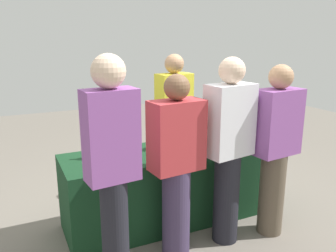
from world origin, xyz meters
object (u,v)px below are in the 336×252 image
object	(u,v)px
wine_bottle_1	(130,140)
wine_bottle_4	(172,133)
wine_glass_0	(104,152)
wine_bottle_7	(216,129)
wine_glass_3	(209,142)
wine_glass_4	(234,137)
server_pouring	(174,119)
menu_board	(198,146)
wine_bottle_3	(164,137)
guest_2	(229,147)
wine_bottle_6	(204,129)
guest_1	(176,163)
wine_bottle_5	(190,131)
wine_glass_1	(135,151)
wine_bottle_2	(152,139)
guest_0	(112,166)
wine_bottle_0	(99,147)
wine_glass_2	(196,140)
guest_3	(275,147)

from	to	relation	value
wine_bottle_1	wine_bottle_4	world-z (taller)	wine_bottle_1
wine_glass_0	wine_bottle_7	bearing A→B (deg)	8.03
wine_glass_3	wine_glass_4	distance (m)	0.32
server_pouring	menu_board	size ratio (longest dim) A/B	1.98
wine_bottle_1	server_pouring	bearing A→B (deg)	34.52
wine_bottle_1	wine_bottle_3	xyz separation A→B (m)	(0.35, -0.03, 0.00)
wine_glass_0	guest_2	xyz separation A→B (m)	(0.98, -0.51, 0.07)
wine_bottle_3	wine_bottle_6	xyz separation A→B (m)	(0.51, 0.08, 0.01)
menu_board	guest_1	bearing A→B (deg)	-131.16
wine_bottle_5	wine_glass_1	distance (m)	0.81
guest_1	guest_2	xyz separation A→B (m)	(0.50, -0.02, 0.08)
wine_bottle_1	wine_bottle_2	distance (m)	0.22
wine_bottle_1	wine_bottle_3	bearing A→B (deg)	-5.57
wine_bottle_3	wine_bottle_7	distance (m)	0.65
wine_glass_0	wine_bottle_2	bearing A→B (deg)	14.15
wine_bottle_2	guest_1	distance (m)	0.63
wine_glass_0	guest_1	world-z (taller)	guest_1
wine_bottle_7	guest_0	xyz separation A→B (m)	(-1.42, -0.86, 0.10)
wine_glass_4	menu_board	xyz separation A→B (m)	(0.18, 1.02, -0.42)
wine_bottle_0	server_pouring	xyz separation A→B (m)	(1.04, 0.55, 0.03)
wine_glass_0	wine_bottle_6	bearing A→B (deg)	10.48
wine_bottle_4	menu_board	world-z (taller)	wine_bottle_4
wine_bottle_5	wine_bottle_6	bearing A→B (deg)	-2.73
wine_glass_1	wine_glass_0	bearing A→B (deg)	161.37
guest_1	wine_bottle_5	bearing A→B (deg)	48.24
wine_bottle_4	guest_0	bearing A→B (deg)	-135.02
wine_bottle_5	guest_0	size ratio (longest dim) A/B	0.18
wine_bottle_2	wine_glass_0	xyz separation A→B (m)	(-0.52, -0.13, -0.02)
wine_bottle_6	wine_bottle_7	bearing A→B (deg)	-14.28
wine_bottle_3	guest_0	xyz separation A→B (m)	(-0.78, -0.82, 0.10)
wine_bottle_3	guest_2	xyz separation A→B (m)	(0.32, -0.65, 0.04)
wine_glass_2	wine_bottle_5	bearing A→B (deg)	71.33
wine_glass_4	wine_bottle_4	bearing A→B (deg)	148.78
wine_bottle_0	guest_2	world-z (taller)	guest_2
wine_bottle_0	guest_1	size ratio (longest dim) A/B	0.20
wine_bottle_1	wine_bottle_5	xyz separation A→B (m)	(0.70, 0.05, -0.00)
wine_glass_2	wine_glass_0	bearing A→B (deg)	174.70
wine_glass_1	guest_0	distance (m)	0.71
wine_bottle_6	wine_glass_3	bearing A→B (deg)	-113.25
wine_bottle_1	wine_glass_1	xyz separation A→B (m)	(-0.05, -0.26, -0.02)
wine_bottle_0	guest_0	xyz separation A→B (m)	(-0.11, -0.79, 0.11)
wine_glass_0	wine_glass_1	distance (m)	0.27
wine_glass_4	guest_2	size ratio (longest dim) A/B	0.08
server_pouring	guest_3	bearing A→B (deg)	100.49
wine_bottle_1	wine_bottle_6	bearing A→B (deg)	2.83
wine_glass_1	guest_2	xyz separation A→B (m)	(0.72, -0.43, 0.07)
wine_bottle_6	server_pouring	bearing A→B (deg)	107.65
wine_bottle_6	guest_1	xyz separation A→B (m)	(-0.69, -0.71, -0.04)
wine_bottle_1	server_pouring	xyz separation A→B (m)	(0.72, 0.50, 0.03)
wine_bottle_0	wine_bottle_5	world-z (taller)	wine_bottle_0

